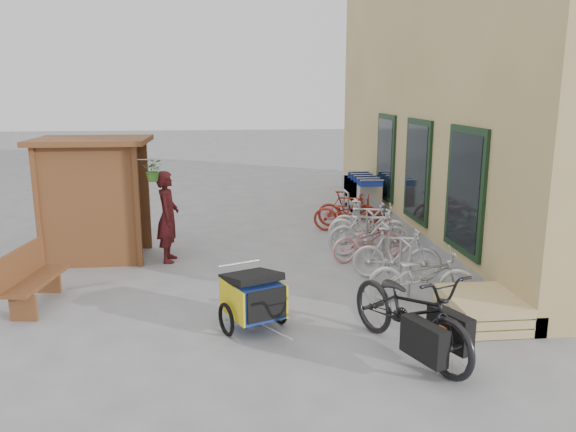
{
  "coord_description": "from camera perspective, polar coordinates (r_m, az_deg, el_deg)",
  "views": [
    {
      "loc": [
        -0.57,
        -8.66,
        3.29
      ],
      "look_at": [
        0.5,
        1.5,
        1.0
      ],
      "focal_mm": 35.0,
      "sensor_mm": 36.0,
      "label": 1
    }
  ],
  "objects": [
    {
      "name": "bike_0",
      "position": [
        9.15,
        13.44,
        -5.87
      ],
      "size": [
        1.76,
        0.9,
        0.88
      ],
      "primitive_type": "imported",
      "rotation": [
        0.0,
        0.0,
        1.38
      ],
      "color": "silver",
      "rests_on": "ground"
    },
    {
      "name": "shopping_carts",
      "position": [
        15.53,
        7.37,
        2.71
      ],
      "size": [
        0.61,
        2.44,
        1.1
      ],
      "color": "silver",
      "rests_on": "ground"
    },
    {
      "name": "bike_6",
      "position": [
        13.36,
        6.18,
        0.24
      ],
      "size": [
        1.77,
        1.06,
        0.88
      ],
      "primitive_type": "imported",
      "rotation": [
        0.0,
        0.0,
        1.27
      ],
      "color": "maroon",
      "rests_on": "ground"
    },
    {
      "name": "kiosk",
      "position": [
        11.59,
        -19.48,
        3.28
      ],
      "size": [
        2.49,
        1.65,
        2.4
      ],
      "color": "brown",
      "rests_on": "ground"
    },
    {
      "name": "ground",
      "position": [
        9.28,
        -2.12,
        -8.13
      ],
      "size": [
        80.0,
        80.0,
        0.0
      ],
      "primitive_type": "plane",
      "color": "#959597"
    },
    {
      "name": "pallet_stack",
      "position": [
        8.66,
        19.04,
        -8.93
      ],
      "size": [
        1.0,
        1.2,
        0.4
      ],
      "color": "tan",
      "rests_on": "ground"
    },
    {
      "name": "bike_3",
      "position": [
        11.39,
        8.31,
        -1.66
      ],
      "size": [
        1.73,
        0.71,
        1.01
      ],
      "primitive_type": "imported",
      "rotation": [
        0.0,
        0.0,
        1.43
      ],
      "color": "#B6B7BB",
      "rests_on": "ground"
    },
    {
      "name": "person_kiosk",
      "position": [
        11.15,
        -12.12,
        -0.06
      ],
      "size": [
        0.45,
        0.67,
        1.79
      ],
      "primitive_type": "imported",
      "rotation": [
        0.0,
        0.0,
        1.54
      ],
      "color": "maroon",
      "rests_on": "ground"
    },
    {
      "name": "bike_rack",
      "position": [
        11.76,
        8.29,
        -1.14
      ],
      "size": [
        0.05,
        5.35,
        0.86
      ],
      "color": "#A5A8AD",
      "rests_on": "ground"
    },
    {
      "name": "bike_4",
      "position": [
        12.22,
        8.17,
        -0.92
      ],
      "size": [
        1.82,
        0.97,
        0.91
      ],
      "primitive_type": "imported",
      "rotation": [
        0.0,
        0.0,
        1.35
      ],
      "color": "silver",
      "rests_on": "ground"
    },
    {
      "name": "bike_1",
      "position": [
        10.11,
        11.0,
        -3.8
      ],
      "size": [
        1.63,
        0.82,
        0.94
      ],
      "primitive_type": "imported",
      "rotation": [
        0.0,
        0.0,
        1.32
      ],
      "color": "#B6B7BB",
      "rests_on": "ground"
    },
    {
      "name": "building",
      "position": [
        14.94,
        22.77,
        12.46
      ],
      "size": [
        6.07,
        13.0,
        7.0
      ],
      "color": "tan",
      "rests_on": "ground"
    },
    {
      "name": "bench",
      "position": [
        9.58,
        -24.74,
        -5.63
      ],
      "size": [
        0.65,
        1.53,
        0.94
      ],
      "rotation": [
        0.0,
        0.0,
        -0.14
      ],
      "color": "brown",
      "rests_on": "ground"
    },
    {
      "name": "bike_2",
      "position": [
        11.14,
        8.09,
        -2.5
      ],
      "size": [
        1.63,
        0.92,
        0.81
      ],
      "primitive_type": "imported",
      "rotation": [
        0.0,
        0.0,
        1.83
      ],
      "color": "pink",
      "rests_on": "ground"
    },
    {
      "name": "bike_7",
      "position": [
        13.78,
        6.11,
        0.68
      ],
      "size": [
        1.56,
        0.91,
        0.9
      ],
      "primitive_type": "imported",
      "rotation": [
        0.0,
        0.0,
        1.22
      ],
      "color": "maroon",
      "rests_on": "ground"
    },
    {
      "name": "child_trailer",
      "position": [
        7.93,
        -3.57,
        -8.07
      ],
      "size": [
        1.0,
        1.5,
        0.88
      ],
      "rotation": [
        0.0,
        0.0,
        0.41
      ],
      "color": "navy",
      "rests_on": "ground"
    },
    {
      "name": "cargo_bike",
      "position": [
        7.32,
        12.42,
        -9.45
      ],
      "size": [
        1.56,
        2.35,
        1.17
      ],
      "rotation": [
        0.0,
        0.0,
        0.39
      ],
      "color": "black",
      "rests_on": "ground"
    },
    {
      "name": "bike_5",
      "position": [
        12.5,
        7.98,
        -0.56
      ],
      "size": [
        1.6,
        0.93,
        0.93
      ],
      "primitive_type": "imported",
      "rotation": [
        0.0,
        0.0,
        1.23
      ],
      "color": "silver",
      "rests_on": "ground"
    }
  ]
}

